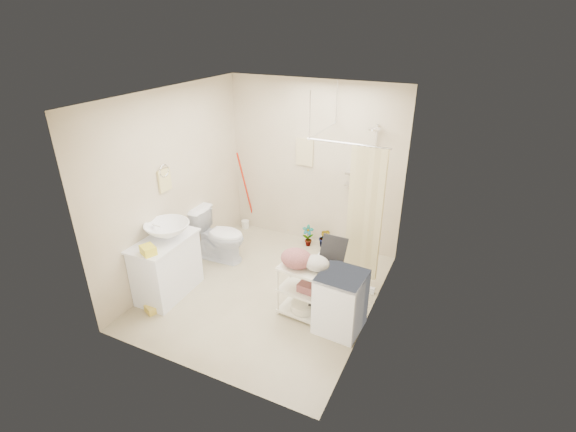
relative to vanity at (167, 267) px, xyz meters
name	(u,v)px	position (x,y,z in m)	size (l,w,h in m)	color
floor	(267,290)	(1.16, 0.61, -0.41)	(3.20, 3.20, 0.00)	tan
ceiling	(262,95)	(1.16, 0.61, 2.19)	(2.80, 3.20, 0.04)	silver
wall_back	(314,166)	(1.16, 2.21, 0.89)	(2.80, 0.04, 2.60)	beige
wall_front	(182,266)	(1.16, -0.99, 0.89)	(2.80, 0.04, 2.60)	beige
wall_left	(175,185)	(-0.24, 0.61, 0.89)	(0.04, 3.20, 2.60)	beige
wall_right	(376,225)	(2.56, 0.61, 0.89)	(0.04, 3.20, 2.60)	beige
vanity	(167,267)	(0.00, 0.00, 0.00)	(0.52, 0.93, 0.82)	silver
sink	(167,230)	(0.01, 0.09, 0.51)	(0.57, 0.57, 0.20)	white
counter_basket	(148,250)	(0.09, -0.35, 0.46)	(0.19, 0.15, 0.10)	yellow
floor_basket	(151,308)	(0.06, -0.43, -0.34)	(0.24, 0.18, 0.13)	gold
toilet	(219,235)	(0.12, 1.04, 0.00)	(0.46, 0.80, 0.82)	silver
mop	(244,191)	(-0.07, 2.10, 0.30)	(0.13, 0.13, 1.41)	red
potted_plant_a	(308,236)	(1.18, 1.98, -0.23)	(0.19, 0.13, 0.36)	brown
potted_plant_b	(324,238)	(1.44, 2.06, -0.24)	(0.18, 0.15, 0.33)	#97412B
hanging_towel	(305,152)	(1.01, 2.19, 1.09)	(0.28, 0.03, 0.42)	#CCBA89
towel_ring	(164,179)	(-0.22, 0.41, 1.06)	(0.04, 0.22, 0.34)	#D7C67A
tp_holder	(184,223)	(-0.20, 0.66, 0.31)	(0.08, 0.12, 0.14)	white
shower	(355,203)	(2.01, 1.66, 0.64)	(1.10, 1.10, 2.10)	white
shampoo_bottle_a	(354,164)	(1.82, 2.14, 1.03)	(0.09, 0.09, 0.24)	silver
shampoo_bottle_b	(358,167)	(1.89, 2.12, 1.00)	(0.08, 0.08, 0.18)	#4051B0
washing_machine	(341,302)	(2.30, 0.32, -0.03)	(0.51, 0.53, 0.75)	white
laundry_rack	(304,287)	(1.81, 0.36, 0.00)	(0.59, 0.35, 0.82)	silver
ironing_board	(327,277)	(2.06, 0.51, 0.13)	(0.30, 0.09, 1.07)	black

